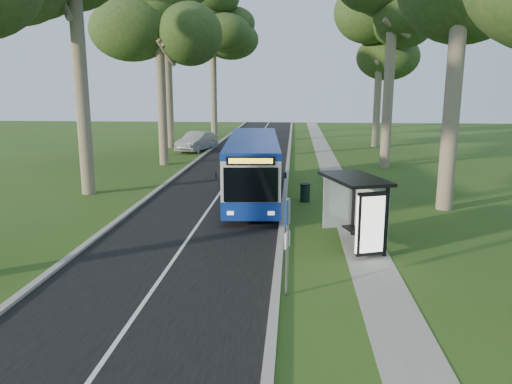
% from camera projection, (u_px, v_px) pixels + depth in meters
% --- Properties ---
extents(ground, '(120.00, 120.00, 0.00)m').
position_uv_depth(ground, '(280.00, 245.00, 18.15)').
color(ground, '#2A4816').
rests_on(ground, ground).
extents(road, '(7.00, 100.00, 0.02)m').
position_uv_depth(road, '(224.00, 188.00, 28.16)').
color(road, black).
rests_on(road, ground).
extents(kerb_east, '(0.25, 100.00, 0.12)m').
position_uv_depth(kerb_east, '(286.00, 188.00, 27.88)').
color(kerb_east, '#9E9B93').
rests_on(kerb_east, ground).
extents(kerb_west, '(0.25, 100.00, 0.12)m').
position_uv_depth(kerb_west, '(163.00, 186.00, 28.41)').
color(kerb_west, '#9E9B93').
rests_on(kerb_west, ground).
extents(centre_line, '(0.12, 100.00, 0.00)m').
position_uv_depth(centre_line, '(224.00, 188.00, 28.16)').
color(centre_line, white).
rests_on(centre_line, road).
extents(footpath, '(1.50, 100.00, 0.02)m').
position_uv_depth(footpath, '(340.00, 190.00, 27.67)').
color(footpath, gray).
rests_on(footpath, ground).
extents(bus, '(3.21, 11.77, 3.08)m').
position_uv_depth(bus, '(253.00, 167.00, 25.46)').
color(bus, silver).
rests_on(bus, ground).
extents(bus_stop_sign, '(0.16, 0.38, 2.76)m').
position_uv_depth(bus_stop_sign, '(287.00, 236.00, 13.50)').
color(bus_stop_sign, gray).
rests_on(bus_stop_sign, ground).
extents(bus_shelter, '(2.50, 3.34, 2.56)m').
position_uv_depth(bus_shelter, '(359.00, 201.00, 17.20)').
color(bus_shelter, black).
rests_on(bus_shelter, ground).
extents(litter_bin, '(0.52, 0.52, 0.91)m').
position_uv_depth(litter_bin, '(305.00, 193.00, 24.79)').
color(litter_bin, black).
rests_on(litter_bin, ground).
extents(car_white, '(2.16, 4.12, 1.34)m').
position_uv_depth(car_white, '(192.00, 140.00, 46.62)').
color(car_white, silver).
rests_on(car_white, ground).
extents(car_silver, '(3.07, 5.36, 1.67)m').
position_uv_depth(car_silver, '(197.00, 141.00, 43.58)').
color(car_silver, '#989A9F').
rests_on(car_silver, ground).
extents(tree_west_c, '(5.20, 5.20, 13.73)m').
position_uv_depth(tree_west_c, '(159.00, 18.00, 34.22)').
color(tree_west_c, '#7A6B56').
rests_on(tree_west_c, ground).
extents(tree_west_e, '(5.20, 5.20, 16.60)m').
position_uv_depth(tree_west_e, '(212.00, 22.00, 53.22)').
color(tree_west_e, '#7A6B56').
rests_on(tree_west_e, ground).
extents(tree_east_d, '(5.20, 5.20, 14.06)m').
position_uv_depth(tree_east_d, '(381.00, 31.00, 44.58)').
color(tree_east_d, '#7A6B56').
rests_on(tree_east_d, ground).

